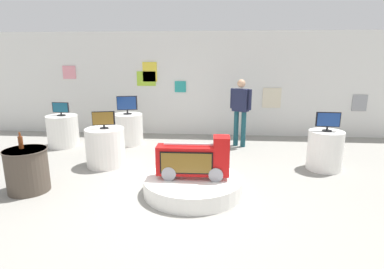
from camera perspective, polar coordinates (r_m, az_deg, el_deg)
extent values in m
plane|color=gray|center=(5.00, -4.23, -11.84)|extent=(30.00, 30.00, 0.00)
cube|color=silver|center=(8.88, -0.08, 9.17)|extent=(12.44, 0.10, 2.87)
cube|color=pink|center=(9.73, -21.58, 10.55)|extent=(0.38, 0.02, 0.37)
cube|color=beige|center=(8.95, 14.40, 6.52)|extent=(0.50, 0.02, 0.55)
cube|color=yellow|center=(8.96, -7.74, 11.31)|extent=(0.40, 0.02, 0.54)
cube|color=#9ECC33|center=(9.00, -8.38, 10.10)|extent=(0.54, 0.02, 0.40)
cube|color=gray|center=(9.65, 28.36, 5.10)|extent=(0.39, 0.02, 0.44)
cube|color=teal|center=(8.85, -2.14, 8.75)|extent=(0.31, 0.02, 0.31)
cylinder|color=white|center=(5.18, 0.15, -9.26)|extent=(1.62, 1.62, 0.26)
cylinder|color=gray|center=(5.12, -4.04, -6.59)|extent=(0.23, 0.35, 0.23)
cylinder|color=gray|center=(5.08, 4.37, -6.78)|extent=(0.23, 0.35, 0.23)
cube|color=#B70F0F|center=(5.02, 0.15, -4.70)|extent=(1.17, 0.31, 0.47)
cube|color=#B70F0F|center=(4.92, 5.43, -1.30)|extent=(0.26, 0.30, 0.16)
cube|color=black|center=(4.88, -1.06, -5.26)|extent=(0.83, 0.02, 0.36)
cube|color=brown|center=(4.88, -1.06, -5.26)|extent=(0.79, 0.03, 0.32)
cube|color=#B2B2B7|center=(4.94, 0.15, -1.80)|extent=(0.93, 0.04, 0.02)
cylinder|color=white|center=(6.68, 23.16, -2.68)|extent=(0.67, 0.67, 0.78)
cylinder|color=black|center=(6.59, 23.49, 0.66)|extent=(0.18, 0.18, 0.02)
cylinder|color=black|center=(6.58, 23.53, 1.03)|extent=(0.04, 0.04, 0.07)
cube|color=black|center=(6.54, 23.68, 2.54)|extent=(0.45, 0.06, 0.29)
cube|color=navy|center=(6.52, 23.75, 2.51)|extent=(0.42, 0.04, 0.26)
cylinder|color=white|center=(6.61, -15.57, -2.23)|extent=(0.78, 0.78, 0.78)
cylinder|color=black|center=(6.51, -15.80, 1.15)|extent=(0.17, 0.17, 0.02)
cylinder|color=black|center=(6.50, -15.82, 1.46)|extent=(0.04, 0.04, 0.05)
cube|color=black|center=(6.47, -15.91, 2.89)|extent=(0.44, 0.14, 0.28)
cube|color=brown|center=(6.45, -16.02, 2.85)|extent=(0.40, 0.11, 0.25)
cylinder|color=white|center=(8.13, -11.59, 0.99)|extent=(0.74, 0.74, 0.78)
cylinder|color=black|center=(8.06, -11.73, 3.76)|extent=(0.21, 0.21, 0.02)
cylinder|color=black|center=(8.05, -11.75, 4.13)|extent=(0.04, 0.04, 0.09)
cube|color=black|center=(8.01, -11.83, 5.67)|extent=(0.50, 0.16, 0.35)
cube|color=navy|center=(7.99, -11.91, 5.65)|extent=(0.45, 0.13, 0.32)
cylinder|color=white|center=(8.41, -22.58, 0.61)|extent=(0.75, 0.75, 0.78)
cylinder|color=black|center=(8.33, -22.83, 3.29)|extent=(0.21, 0.21, 0.02)
cylinder|color=black|center=(8.33, -22.85, 3.55)|extent=(0.04, 0.04, 0.06)
cube|color=black|center=(8.30, -22.95, 4.60)|extent=(0.43, 0.07, 0.25)
cube|color=navy|center=(8.28, -23.01, 4.57)|extent=(0.39, 0.05, 0.23)
cylinder|color=#4C4238|center=(5.83, -27.95, -5.84)|extent=(0.66, 0.66, 0.72)
cylinder|color=#4C4238|center=(5.73, -28.35, -2.52)|extent=(0.69, 0.69, 0.02)
cylinder|color=brown|center=(5.80, -28.90, -1.29)|extent=(0.07, 0.07, 0.20)
cylinder|color=brown|center=(5.77, -29.06, 0.02)|extent=(0.03, 0.03, 0.07)
cylinder|color=#194751|center=(7.88, 8.08, 1.14)|extent=(0.12, 0.12, 0.89)
cylinder|color=#194751|center=(7.80, 9.39, 0.95)|extent=(0.12, 0.12, 0.89)
cube|color=#1E233F|center=(7.72, 8.93, 6.24)|extent=(0.43, 0.36, 0.55)
sphere|color=tan|center=(7.67, 9.04, 9.22)|extent=(0.20, 0.20, 0.20)
cylinder|color=#1E233F|center=(7.82, 7.33, 6.59)|extent=(0.08, 0.08, 0.49)
cylinder|color=#1E233F|center=(7.62, 10.57, 6.28)|extent=(0.08, 0.08, 0.49)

